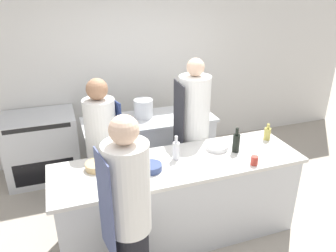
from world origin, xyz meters
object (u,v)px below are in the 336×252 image
object	(u,v)px
chef_at_stove	(103,151)
bowl_mixing_large	(217,147)
bottle_wine	(176,150)
oven_range	(42,147)
cup	(254,161)
stockpot	(143,108)
bowl_prep_small	(151,167)
bottle_olive_oil	(267,133)
bowl_ceramic_blue	(97,166)
chef_at_pass_far	(193,134)
bottle_vinegar	(236,142)
chef_at_prep_near	(129,220)

from	to	relation	value
chef_at_stove	bowl_mixing_large	world-z (taller)	chef_at_stove
bottle_wine	bowl_mixing_large	xyz separation A→B (m)	(0.50, 0.06, -0.08)
oven_range	chef_at_stove	xyz separation A→B (m)	(0.70, -1.11, 0.38)
chef_at_stove	cup	distance (m)	1.64
bowl_mixing_large	stockpot	xyz separation A→B (m)	(-0.51, 1.16, 0.10)
bowl_prep_small	bottle_olive_oil	bearing A→B (deg)	8.31
chef_at_stove	cup	world-z (taller)	chef_at_stove
bowl_mixing_large	bottle_wine	bearing A→B (deg)	-173.66
bowl_ceramic_blue	cup	world-z (taller)	cup
chef_at_stove	bottle_olive_oil	xyz separation A→B (m)	(1.81, -0.47, 0.14)
chef_at_pass_far	bottle_wine	size ratio (longest dim) A/B	7.08
chef_at_stove	bottle_olive_oil	bearing A→B (deg)	59.85
bottle_wine	bowl_prep_small	size ratio (longest dim) A/B	1.23
bottle_vinegar	bowl_mixing_large	xyz separation A→B (m)	(-0.16, 0.11, -0.08)
bottle_vinegar	bottle_wine	bearing A→B (deg)	174.79
chef_at_prep_near	bottle_vinegar	distance (m)	1.48
cup	bowl_mixing_large	bearing A→B (deg)	115.08
bottle_wine	chef_at_prep_near	bearing A→B (deg)	-132.16
chef_at_stove	bottle_wine	xyz separation A→B (m)	(0.67, -0.55, 0.17)
chef_at_prep_near	chef_at_stove	size ratio (longest dim) A/B	1.05
oven_range	stockpot	size ratio (longest dim) A/B	3.77
bottle_wine	bowl_mixing_large	distance (m)	0.50
chef_at_prep_near	stockpot	xyz separation A→B (m)	(0.65, 1.94, 0.14)
bottle_olive_oil	bottle_wine	xyz separation A→B (m)	(-1.14, -0.08, 0.03)
bottle_olive_oil	chef_at_prep_near	bearing A→B (deg)	-155.79
bottle_olive_oil	bottle_vinegar	bearing A→B (deg)	-163.89
stockpot	bottle_vinegar	bearing A→B (deg)	-62.21
chef_at_prep_near	bottle_wine	size ratio (longest dim) A/B	6.85
bottle_vinegar	stockpot	distance (m)	1.44
oven_range	bowl_ceramic_blue	world-z (taller)	bowl_ceramic_blue
bowl_ceramic_blue	chef_at_stove	bearing A→B (deg)	75.78
oven_range	bottle_vinegar	bearing A→B (deg)	-40.31
bowl_prep_small	bowl_ceramic_blue	distance (m)	0.53
chef_at_stove	bottle_vinegar	world-z (taller)	chef_at_stove
chef_at_prep_near	bottle_olive_oil	world-z (taller)	chef_at_prep_near
bottle_wine	bowl_ceramic_blue	distance (m)	0.80
oven_range	bottle_wine	bearing A→B (deg)	-50.48
bottle_olive_oil	bottle_wine	world-z (taller)	bottle_wine
chef_at_pass_far	cup	world-z (taller)	chef_at_pass_far
chef_at_prep_near	bottle_wine	world-z (taller)	chef_at_prep_near
bottle_olive_oil	cup	bearing A→B (deg)	-135.57
chef_at_pass_far	bowl_mixing_large	distance (m)	0.44
chef_at_pass_far	cup	size ratio (longest dim) A/B	19.73
chef_at_pass_far	bottle_wine	bearing A→B (deg)	142.93
chef_at_stove	bottle_olive_oil	distance (m)	1.88
chef_at_pass_far	bowl_prep_small	xyz separation A→B (m)	(-0.70, -0.62, 0.03)
chef_at_prep_near	chef_at_pass_far	size ratio (longest dim) A/B	0.97
bowl_ceramic_blue	bowl_prep_small	bearing A→B (deg)	-22.43
chef_at_pass_far	bowl_mixing_large	bearing A→B (deg)	-165.03
bowl_ceramic_blue	cup	bearing A→B (deg)	-16.31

